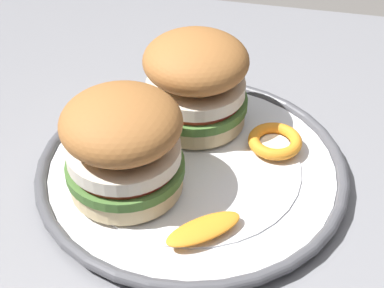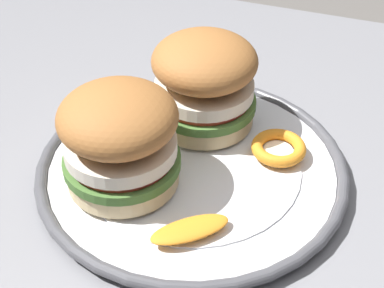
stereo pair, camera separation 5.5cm
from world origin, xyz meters
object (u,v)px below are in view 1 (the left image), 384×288
at_px(dining_table, 194,256).
at_px(sandwich_half_left, 123,143).
at_px(sandwich_half_right, 196,80).
at_px(dinner_plate, 192,167).

relative_size(dining_table, sandwich_half_left, 10.30).
relative_size(sandwich_half_left, sandwich_half_right, 1.06).
height_order(dinner_plate, sandwich_half_right, sandwich_half_right).
xyz_separation_m(sandwich_half_left, sandwich_half_right, (0.04, 0.12, 0.00)).
height_order(dining_table, dinner_plate, dinner_plate).
bearing_deg(dinner_plate, sandwich_half_right, 99.64).
xyz_separation_m(dining_table, sandwich_half_right, (-0.02, 0.09, 0.17)).
height_order(dining_table, sandwich_half_left, sandwich_half_left).
height_order(sandwich_half_left, sandwich_half_right, same).
xyz_separation_m(dining_table, dinner_plate, (-0.01, 0.02, 0.11)).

